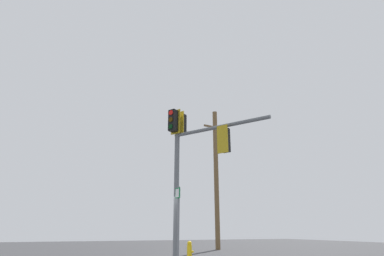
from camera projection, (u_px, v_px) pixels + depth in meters
The scene contains 4 objects.
signal_mast_assembly at pixel (189, 149), 12.13m from camera, with size 3.69×2.75×6.05m.
utility_pole_wooden at pixel (216, 175), 22.80m from camera, with size 0.44×2.01×10.14m.
route_sign_primary at pixel (178, 220), 10.02m from camera, with size 0.31×0.11×2.67m.
fire_hydrant at pixel (189, 251), 13.91m from camera, with size 0.23×0.30×0.81m.
Camera 1 is at (12.14, -3.00, 1.28)m, focal length 28.87 mm.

